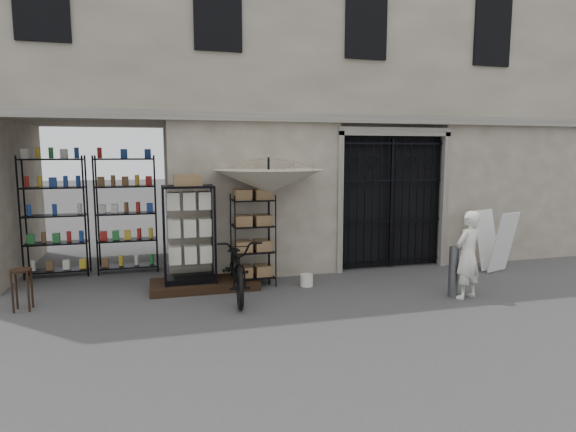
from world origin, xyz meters
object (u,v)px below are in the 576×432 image
object	(u,v)px
wire_rack	(253,241)
easel_sign	(495,241)
wooden_stool	(22,289)
white_bucket	(307,280)
steel_bollard	(453,272)
bicycle	(238,297)
shopkeeper	(465,298)
display_cabinet	(189,239)
market_umbrella	(269,175)

from	to	relation	value
wire_rack	easel_sign	world-z (taller)	wire_rack
wire_rack	easel_sign	size ratio (longest dim) A/B	1.37
wire_rack	wooden_stool	distance (m)	4.00
white_bucket	steel_bollard	xyz separation A→B (m)	(2.32, -1.33, 0.34)
bicycle	easel_sign	xyz separation A→B (m)	(5.67, 0.42, 0.67)
wire_rack	bicycle	world-z (taller)	wire_rack
steel_bollard	easel_sign	size ratio (longest dim) A/B	0.70
white_bucket	easel_sign	xyz separation A→B (m)	(4.27, 0.05, 0.55)
bicycle	easel_sign	distance (m)	5.73
shopkeeper	easel_sign	world-z (taller)	easel_sign
wooden_stool	steel_bollard	bearing A→B (deg)	-9.29
wire_rack	bicycle	distance (m)	1.22
display_cabinet	white_bucket	distance (m)	2.36
display_cabinet	steel_bollard	bearing A→B (deg)	-26.57
white_bucket	easel_sign	bearing A→B (deg)	0.64
market_umbrella	white_bucket	bearing A→B (deg)	-24.61
wire_rack	steel_bollard	world-z (taller)	wire_rack
steel_bollard	easel_sign	world-z (taller)	easel_sign
bicycle	easel_sign	size ratio (longest dim) A/B	1.64
steel_bollard	easel_sign	xyz separation A→B (m)	(1.95, 1.38, 0.21)
steel_bollard	shopkeeper	world-z (taller)	steel_bollard
wire_rack	shopkeeper	bearing A→B (deg)	-16.83
bicycle	steel_bollard	bearing A→B (deg)	-9.89
bicycle	shopkeeper	size ratio (longest dim) A/B	1.36
market_umbrella	steel_bollard	xyz separation A→B (m)	(2.99, -1.64, -1.68)
market_umbrella	easel_sign	size ratio (longest dim) A/B	2.30
market_umbrella	shopkeeper	world-z (taller)	market_umbrella
white_bucket	easel_sign	world-z (taller)	easel_sign
display_cabinet	steel_bollard	xyz separation A→B (m)	(4.49, -1.70, -0.51)
wire_rack	shopkeeper	size ratio (longest dim) A/B	1.13
wire_rack	market_umbrella	size ratio (longest dim) A/B	0.60
wooden_stool	easel_sign	bearing A→B (deg)	1.25
display_cabinet	bicycle	size ratio (longest dim) A/B	0.93
display_cabinet	wooden_stool	distance (m)	2.84
wire_rack	bicycle	xyz separation A→B (m)	(-0.43, -0.75, -0.87)
white_bucket	wooden_stool	size ratio (longest dim) A/B	0.35
bicycle	steel_bollard	xyz separation A→B (m)	(3.72, -0.96, 0.45)
market_umbrella	bicycle	xyz separation A→B (m)	(-0.73, -0.68, -2.13)
wire_rack	easel_sign	distance (m)	5.26
white_bucket	bicycle	size ratio (longest dim) A/B	0.11
market_umbrella	bicycle	bearing A→B (deg)	-137.18
bicycle	wooden_stool	bearing A→B (deg)	-178.92
steel_bollard	market_umbrella	bearing A→B (deg)	151.24
bicycle	easel_sign	bearing A→B (deg)	8.83
market_umbrella	wooden_stool	world-z (taller)	market_umbrella
shopkeeper	steel_bollard	bearing A→B (deg)	-60.15
display_cabinet	white_bucket	world-z (taller)	display_cabinet
bicycle	display_cabinet	bearing A→B (deg)	141.04
display_cabinet	white_bucket	size ratio (longest dim) A/B	8.06
market_umbrella	easel_sign	world-z (taller)	market_umbrella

